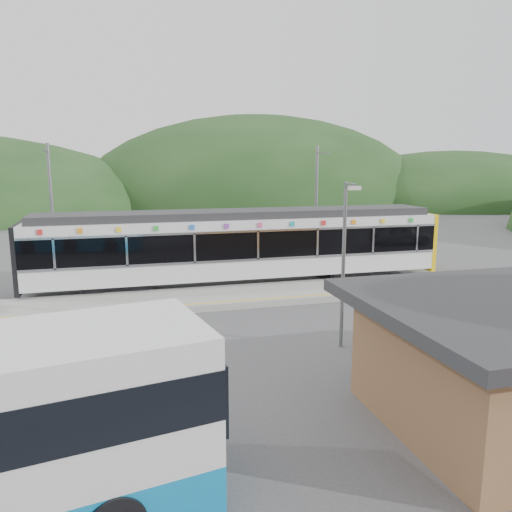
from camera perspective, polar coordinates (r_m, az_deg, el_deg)
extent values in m
plane|color=#4C4C4F|center=(19.18, -3.30, -7.75)|extent=(120.00, 120.00, 0.00)
ellipsoid|color=#1E3D19|center=(74.74, 0.19, 5.86)|extent=(52.00, 39.00, 26.00)
ellipsoid|color=#1E3D19|center=(82.12, 21.39, 5.56)|extent=(44.00, 33.00, 16.00)
cube|color=#9E9E99|center=(22.25, -5.07, -4.79)|extent=(26.00, 3.20, 0.30)
cube|color=yellow|center=(20.97, -4.44, -5.29)|extent=(26.00, 0.10, 0.01)
cube|color=black|center=(24.52, -15.57, -3.35)|extent=(3.20, 2.20, 0.56)
cube|color=black|center=(27.14, 10.65, -1.82)|extent=(3.20, 2.20, 0.56)
cube|color=silver|center=(25.00, -1.78, -0.96)|extent=(20.00, 2.90, 0.92)
cube|color=black|center=(24.79, -1.80, 1.73)|extent=(20.00, 2.96, 1.45)
cube|color=silver|center=(23.47, -0.94, -0.44)|extent=(20.00, 0.05, 0.10)
cube|color=silver|center=(23.26, -0.95, 2.83)|extent=(20.00, 0.05, 0.10)
cube|color=silver|center=(24.67, -1.81, 3.91)|extent=(20.00, 2.90, 0.45)
cube|color=#2D2D30|center=(24.62, -1.82, 4.84)|extent=(19.40, 2.50, 0.36)
cube|color=yellow|center=(28.88, 18.15, 1.80)|extent=(0.24, 2.92, 3.00)
cube|color=black|center=(24.60, -25.33, -0.12)|extent=(0.20, 2.92, 3.00)
cube|color=silver|center=(22.84, -22.09, 0.20)|extent=(0.10, 0.05, 1.35)
cube|color=silver|center=(22.66, -14.55, 0.56)|extent=(0.10, 0.05, 1.35)
cube|color=silver|center=(22.88, -7.03, 0.92)|extent=(0.10, 0.05, 1.35)
cube|color=silver|center=(23.48, 0.24, 1.24)|extent=(0.10, 0.05, 1.35)
cube|color=silver|center=(24.44, 7.04, 1.52)|extent=(0.10, 0.05, 1.35)
cube|color=silver|center=(25.71, 13.25, 1.77)|extent=(0.10, 0.05, 1.35)
cube|color=silver|center=(26.98, 17.93, 1.93)|extent=(0.10, 0.05, 1.35)
cube|color=red|center=(22.78, -23.50, 2.51)|extent=(0.22, 0.04, 0.22)
cube|color=orange|center=(22.60, -19.49, 2.72)|extent=(0.22, 0.04, 0.22)
cube|color=yellow|center=(22.53, -15.43, 2.92)|extent=(0.22, 0.04, 0.22)
cube|color=green|center=(22.58, -11.36, 3.11)|extent=(0.22, 0.04, 0.22)
cube|color=blue|center=(22.74, -7.33, 3.28)|extent=(0.22, 0.04, 0.22)
cube|color=purple|center=(23.01, -3.38, 3.43)|extent=(0.22, 0.04, 0.22)
cube|color=#E54C8C|center=(23.38, 0.47, 3.56)|extent=(0.22, 0.04, 0.22)
cube|color=#19A5A5|center=(23.86, 4.18, 3.67)|extent=(0.22, 0.04, 0.22)
cube|color=red|center=(24.43, 7.73, 3.77)|extent=(0.22, 0.04, 0.22)
cube|color=orange|center=(25.10, 11.11, 3.84)|extent=(0.22, 0.04, 0.22)
cube|color=yellow|center=(25.84, 14.30, 3.90)|extent=(0.22, 0.04, 0.22)
cube|color=green|center=(26.66, 17.31, 3.94)|extent=(0.22, 0.04, 0.22)
cylinder|color=slate|center=(26.77, -22.23, 4.35)|extent=(0.18, 0.18, 7.00)
cube|color=slate|center=(25.87, -22.93, 11.01)|extent=(0.08, 1.80, 0.08)
cylinder|color=slate|center=(28.64, 6.88, 5.40)|extent=(0.18, 0.18, 7.00)
cube|color=slate|center=(27.79, 7.65, 11.63)|extent=(0.08, 1.80, 0.08)
cylinder|color=black|center=(10.11, -17.16, -23.02)|extent=(1.47, 2.96, 0.97)
cylinder|color=slate|center=(16.36, 9.94, -1.20)|extent=(0.12, 0.12, 5.45)
cube|color=slate|center=(15.68, 10.88, 7.97)|extent=(0.23, 0.92, 0.12)
cube|color=silver|center=(15.31, 11.55, 7.62)|extent=(0.37, 0.22, 0.12)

